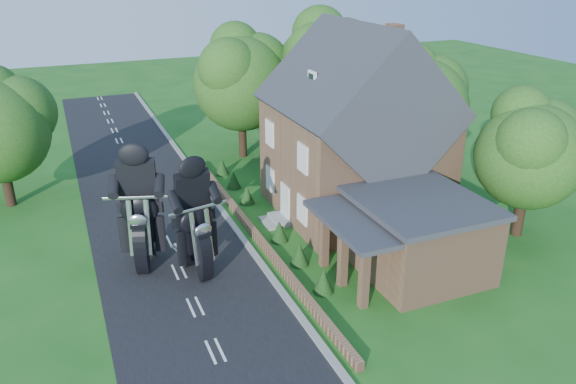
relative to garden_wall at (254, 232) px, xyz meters
name	(u,v)px	position (x,y,z in m)	size (l,w,h in m)	color
ground	(195,307)	(-4.30, -5.00, -0.20)	(120.00, 120.00, 0.00)	#1B5618
road	(195,307)	(-4.30, -5.00, -0.19)	(7.00, 80.00, 0.02)	black
kerb	(278,287)	(-0.65, -5.00, -0.14)	(0.30, 80.00, 0.12)	gray
garden_wall	(254,232)	(0.00, 0.00, 0.00)	(0.30, 22.00, 0.40)	#94694B
house	(355,135)	(6.19, 1.00, 4.14)	(9.54, 8.64, 10.24)	#94694B
annex	(414,234)	(5.57, -5.80, 1.57)	(7.05, 5.94, 3.44)	#94694B
tree_annex_side	(535,146)	(12.83, -4.90, 4.49)	(5.64, 5.20, 7.48)	black
tree_house_right	(424,98)	(12.35, 3.62, 4.99)	(6.51, 6.00, 8.40)	black
tree_behind_house	(332,64)	(9.88, 11.14, 6.03)	(7.81, 7.20, 10.08)	black
tree_behind_left	(246,75)	(3.86, 12.13, 5.53)	(6.94, 6.40, 9.16)	black
tree_far_road	(3,122)	(-11.16, 9.11, 4.64)	(6.08, 5.60, 7.84)	black
shrub_a	(323,281)	(1.00, -6.00, 0.35)	(0.90, 0.90, 1.10)	black
shrub_b	(300,254)	(1.00, -3.50, 0.35)	(0.90, 0.90, 1.10)	black
shrub_c	(279,231)	(1.00, -1.00, 0.35)	(0.90, 0.90, 1.10)	black
shrub_d	(247,195)	(1.00, 4.00, 0.35)	(0.90, 0.90, 1.10)	black
shrub_e	(234,180)	(1.00, 6.50, 0.35)	(0.90, 0.90, 1.10)	black
shrub_f	(222,167)	(1.00, 9.00, 0.35)	(0.90, 0.90, 1.10)	black
motorcycle_lead	(197,257)	(-3.54, -2.46, 0.64)	(0.46, 1.81, 1.69)	black
motorcycle_follow	(145,248)	(-5.55, -0.80, 0.69)	(0.49, 1.92, 1.79)	black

